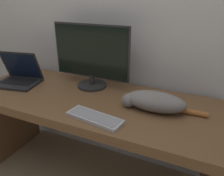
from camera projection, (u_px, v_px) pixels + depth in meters
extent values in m
cube|color=silver|center=(111.00, 10.00, 1.65)|extent=(6.40, 0.06, 2.60)
cube|color=brown|center=(87.00, 101.00, 1.54)|extent=(1.76, 0.69, 0.06)
cube|color=brown|center=(10.00, 120.00, 2.01)|extent=(0.04, 0.64, 0.69)
cylinder|color=#282828|center=(92.00, 85.00, 1.70)|extent=(0.22, 0.22, 0.02)
cylinder|color=#282828|center=(92.00, 80.00, 1.68)|extent=(0.04, 0.04, 0.07)
cube|color=#282828|center=(91.00, 51.00, 1.60)|extent=(0.60, 0.02, 0.39)
cube|color=black|center=(90.00, 52.00, 1.59)|extent=(0.58, 0.01, 0.37)
cube|color=#232326|center=(18.00, 83.00, 1.73)|extent=(0.36, 0.30, 0.02)
cube|color=black|center=(19.00, 81.00, 1.74)|extent=(0.28, 0.18, 0.00)
cube|color=#232326|center=(21.00, 65.00, 1.76)|extent=(0.33, 0.15, 0.23)
cube|color=black|center=(21.00, 65.00, 1.75)|extent=(0.30, 0.13, 0.20)
cube|color=#BCBCC1|center=(95.00, 118.00, 1.26)|extent=(0.35, 0.16, 0.02)
cube|color=#939397|center=(95.00, 116.00, 1.25)|extent=(0.32, 0.13, 0.00)
ellipsoid|color=gray|center=(155.00, 101.00, 1.33)|extent=(0.38, 0.18, 0.12)
ellipsoid|color=#AD662D|center=(159.00, 97.00, 1.31)|extent=(0.17, 0.13, 0.05)
sphere|color=gray|center=(129.00, 100.00, 1.38)|extent=(0.09, 0.09, 0.09)
cone|color=#AD662D|center=(126.00, 95.00, 1.37)|extent=(0.03, 0.03, 0.03)
cone|color=#AD662D|center=(132.00, 96.00, 1.36)|extent=(0.03, 0.03, 0.03)
cylinder|color=#AD662D|center=(195.00, 113.00, 1.29)|extent=(0.15, 0.04, 0.03)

